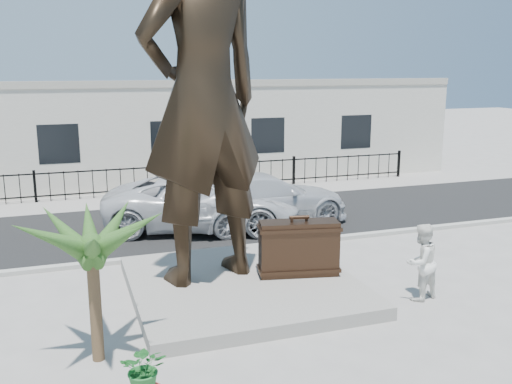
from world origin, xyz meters
TOP-DOWN VIEW (x-y plane):
  - ground at (0.00, 0.00)m, footprint 100.00×100.00m
  - street at (0.00, 8.00)m, footprint 40.00×7.00m
  - curb at (0.00, 4.50)m, footprint 40.00×0.25m
  - far_sidewalk at (0.00, 12.00)m, footprint 40.00×2.50m
  - plinth at (-0.50, 1.50)m, footprint 5.20×5.20m
  - fence at (0.00, 12.80)m, footprint 22.00×0.10m
  - building at (0.00, 17.00)m, footprint 28.00×7.00m
  - statue at (-1.28, 1.98)m, footprint 3.54×2.80m
  - suitcase at (0.89, 1.40)m, footprint 1.98×0.97m
  - tourist at (3.23, -0.24)m, footprint 1.02×0.89m
  - car_white at (-0.11, 7.15)m, footprint 6.94×4.59m
  - car_silver at (1.86, 6.91)m, footprint 6.35×3.18m
  - worker at (0.78, 11.67)m, footprint 1.34×0.95m
  - palm_tree at (-4.00, -0.74)m, footprint 1.80×1.80m
  - shrub at (-3.40, -2.73)m, footprint 0.82×0.75m

SIDE VIEW (x-z plane):
  - ground at x=0.00m, z-range 0.00..0.00m
  - palm_tree at x=-4.00m, z-range -1.60..1.60m
  - street at x=0.00m, z-range 0.00..0.01m
  - far_sidewalk at x=0.00m, z-range 0.00..0.02m
  - curb at x=0.00m, z-range 0.00..0.12m
  - plinth at x=-0.50m, z-range 0.00..0.30m
  - fence at x=0.00m, z-range 0.00..1.20m
  - shrub at x=-3.40m, z-range 0.40..1.18m
  - car_silver at x=1.86m, z-range 0.01..1.78m
  - car_white at x=-0.11m, z-range 0.01..1.78m
  - tourist at x=3.23m, z-range 0.00..1.80m
  - worker at x=0.78m, z-range 0.02..1.91m
  - suitcase at x=0.89m, z-range 0.30..1.64m
  - building at x=0.00m, z-range 0.00..4.40m
  - statue at x=-1.28m, z-range 0.30..8.81m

